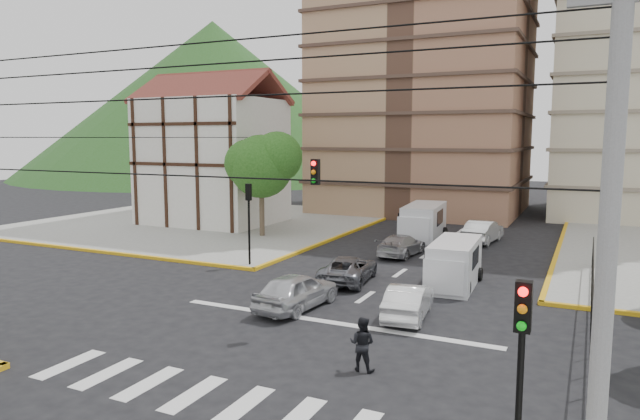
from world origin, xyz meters
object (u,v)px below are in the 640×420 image
Objects in this scene: traffic_light_se at (521,361)px; van_right_lane at (454,265)px; van_left_lane at (423,224)px; car_white_front_right at (409,301)px; pedestrian_crosswalk at (362,344)px; traffic_light_nw at (249,210)px; car_silver_front_left at (296,291)px.

van_right_lane is (-4.69, 16.20, -2.06)m from traffic_light_se.
van_left_lane reaches higher than car_white_front_right.
van_left_lane is 3.43× the size of pedestrian_crosswalk.
traffic_light_se is 1.08× the size of car_white_front_right.
traffic_light_nw is 8.42m from car_silver_front_left.
traffic_light_nw is 14.93m from pedestrian_crosswalk.
van_right_lane reaches higher than car_white_front_right.
traffic_light_se is at bearing 139.98° from car_silver_front_left.
traffic_light_se reaches higher than car_silver_front_left.
traffic_light_se is 12.32m from car_white_front_right.
traffic_light_se is 2.65× the size of pedestrian_crosswalk.
traffic_light_nw is (-15.60, 15.60, 0.00)m from traffic_light_se.
car_silver_front_left is 1.09× the size of car_white_front_right.
pedestrian_crosswalk is (4.18, -21.89, -0.38)m from van_left_lane.
van_right_lane reaches higher than car_silver_front_left.
car_white_front_right is (3.95, -16.33, -0.54)m from van_left_lane.
van_right_lane is at bearing 3.15° from traffic_light_nw.
car_silver_front_left is 6.66m from pedestrian_crosswalk.
van_left_lane is 17.20m from car_silver_front_left.
traffic_light_nw is at bearing -37.99° from car_silver_front_left.
traffic_light_se reaches higher than van_left_lane.
car_silver_front_left is (5.85, -5.59, -2.35)m from traffic_light_nw.
van_right_lane is at bearing -102.88° from car_white_front_right.
traffic_light_nw reaches higher than car_silver_front_left.
van_right_lane is at bearing -123.56° from car_silver_front_left.
traffic_light_se reaches higher than pedestrian_crosswalk.
car_silver_front_left is (-9.75, 10.01, -2.35)m from traffic_light_se.
traffic_light_se is 0.99× the size of car_silver_front_left.
car_silver_front_left is 4.58m from car_white_front_right.
van_left_lane is 1.28× the size of car_silver_front_left.
van_left_lane is at bearing -79.62° from pedestrian_crosswalk.
traffic_light_nw is at bearing -31.34° from car_white_front_right.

